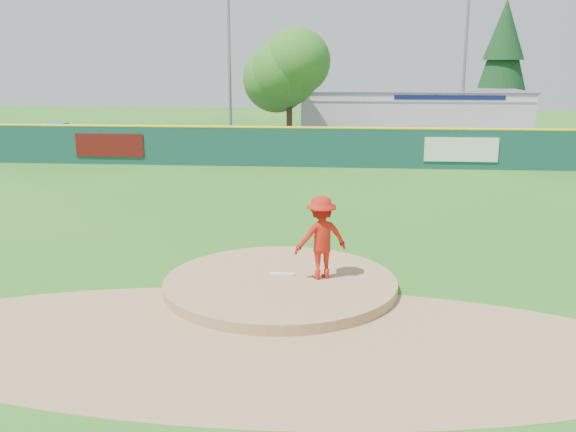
# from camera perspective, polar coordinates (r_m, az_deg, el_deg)

# --- Properties ---
(ground) EXTENTS (120.00, 120.00, 0.00)m
(ground) POSITION_cam_1_polar(r_m,az_deg,el_deg) (15.32, -0.68, -6.49)
(ground) COLOR #286B19
(ground) RESTS_ON ground
(pitchers_mound) EXTENTS (5.50, 5.50, 0.50)m
(pitchers_mound) POSITION_cam_1_polar(r_m,az_deg,el_deg) (15.32, -0.68, -6.49)
(pitchers_mound) COLOR #9E774C
(pitchers_mound) RESTS_ON ground
(pitching_rubber) EXTENTS (0.60, 0.15, 0.04)m
(pitching_rubber) POSITION_cam_1_polar(r_m,az_deg,el_deg) (15.51, -0.57, -5.18)
(pitching_rubber) COLOR white
(pitching_rubber) RESTS_ON pitchers_mound
(infield_dirt_arc) EXTENTS (15.40, 15.40, 0.01)m
(infield_dirt_arc) POSITION_cam_1_polar(r_m,az_deg,el_deg) (12.56, -2.10, -11.16)
(infield_dirt_arc) COLOR #9E774C
(infield_dirt_arc) RESTS_ON ground
(parking_lot) EXTENTS (44.00, 16.00, 0.02)m
(parking_lot) POSITION_cam_1_polar(r_m,az_deg,el_deg) (41.67, 3.12, 6.35)
(parking_lot) COLOR #38383A
(parking_lot) RESTS_ON ground
(pitcher) EXTENTS (1.46, 1.19, 1.97)m
(pitcher) POSITION_cam_1_polar(r_m,az_deg,el_deg) (15.06, 2.96, -1.92)
(pitcher) COLOR #B51B0F
(pitcher) RESTS_ON pitchers_mound
(van) EXTENTS (4.97, 3.78, 1.25)m
(van) POSITION_cam_1_polar(r_m,az_deg,el_deg) (35.68, 3.60, 6.15)
(van) COLOR white
(van) RESTS_ON parking_lot
(pool_building_grp) EXTENTS (15.20, 8.20, 3.31)m
(pool_building_grp) POSITION_cam_1_polar(r_m,az_deg,el_deg) (46.66, 10.86, 8.95)
(pool_building_grp) COLOR silver
(pool_building_grp) RESTS_ON ground
(fence_banners) EXTENTS (21.54, 0.04, 1.20)m
(fence_banners) POSITION_cam_1_polar(r_m,az_deg,el_deg) (32.67, -0.62, 6.11)
(fence_banners) COLOR #570F0C
(fence_banners) RESTS_ON ground
(playground_slide) EXTENTS (1.04, 2.92, 1.61)m
(playground_slide) POSITION_cam_1_polar(r_m,az_deg,el_deg) (41.64, -19.78, 6.69)
(playground_slide) COLOR blue
(playground_slide) RESTS_ON ground
(outfield_fence) EXTENTS (40.00, 0.14, 2.07)m
(outfield_fence) POSITION_cam_1_polar(r_m,az_deg,el_deg) (32.61, 2.55, 6.24)
(outfield_fence) COLOR #133F3A
(outfield_fence) RESTS_ON ground
(deciduous_tree) EXTENTS (5.60, 5.60, 7.36)m
(deciduous_tree) POSITION_cam_1_polar(r_m,az_deg,el_deg) (39.47, 0.12, 12.58)
(deciduous_tree) COLOR #382314
(deciduous_tree) RESTS_ON ground
(conifer_tree) EXTENTS (4.40, 4.40, 9.50)m
(conifer_tree) POSITION_cam_1_polar(r_m,az_deg,el_deg) (51.61, 18.59, 13.24)
(conifer_tree) COLOR #382314
(conifer_tree) RESTS_ON ground
(light_pole_left) EXTENTS (1.75, 0.25, 11.00)m
(light_pole_left) POSITION_cam_1_polar(r_m,az_deg,el_deg) (41.99, -5.25, 14.63)
(light_pole_left) COLOR gray
(light_pole_left) RESTS_ON ground
(light_pole_right) EXTENTS (1.75, 0.25, 10.00)m
(light_pole_right) POSITION_cam_1_polar(r_m,az_deg,el_deg) (43.96, 15.47, 13.50)
(light_pole_right) COLOR gray
(light_pole_right) RESTS_ON ground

